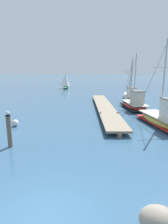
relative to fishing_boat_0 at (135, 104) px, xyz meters
name	(u,v)px	position (x,y,z in m)	size (l,w,h in m)	color
ground_plane	(45,222)	(-8.67, -15.98, -0.63)	(400.00, 400.00, 0.00)	#335675
floating_dock	(105,107)	(-3.59, -0.22, -0.27)	(3.49, 18.28, 0.53)	gray
fishing_boat_0	(135,104)	(0.00, 0.00, 0.00)	(2.15, 6.75, 6.24)	#AD2823
fishing_boat_1	(131,97)	(1.50, 5.68, 0.01)	(3.59, 7.32, 6.17)	silver
fishing_boat_2	(163,118)	(-0.14, -6.76, -0.03)	(2.36, 6.34, 6.77)	gold
mooring_piling	(9,131)	(-11.28, -10.01, 0.37)	(0.30, 0.30, 1.92)	brown
perched_seagull	(8,113)	(-11.27, -10.01, 1.44)	(0.37, 0.22, 0.27)	gold
shore_rock_near_left	(158,220)	(-5.47, -16.60, -0.27)	(1.40, 1.34, 0.78)	gray
mooring_buoy	(15,123)	(-12.07, -5.76, -0.35)	(0.56, 0.56, 0.63)	silver
distant_sailboat	(66,81)	(-7.87, 25.33, 1.13)	(2.87, 4.69, 3.85)	#337556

